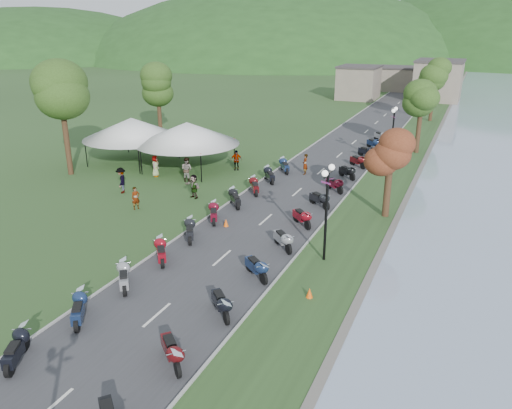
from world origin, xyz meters
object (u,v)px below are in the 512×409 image
at_px(pedestrian_a, 137,209).
at_px(pedestrian_b, 187,181).
at_px(pedestrian_c, 122,193).
at_px(vendor_tent_main, 188,146).

height_order(pedestrian_a, pedestrian_b, pedestrian_b).
distance_m(pedestrian_a, pedestrian_c, 3.86).
relative_size(vendor_tent_main, pedestrian_a, 3.78).
height_order(vendor_tent_main, pedestrian_b, vendor_tent_main).
bearing_deg(pedestrian_c, pedestrian_a, 21.27).
distance_m(vendor_tent_main, pedestrian_b, 4.16).
bearing_deg(pedestrian_a, pedestrian_b, 33.15).
bearing_deg(vendor_tent_main, pedestrian_b, -60.94).
xyz_separation_m(pedestrian_b, pedestrian_c, (-2.87, -4.38, 0.00)).
relative_size(vendor_tent_main, pedestrian_b, 3.00).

